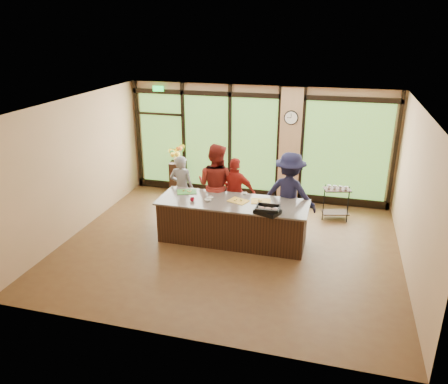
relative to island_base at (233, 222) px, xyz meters
The scene contains 25 objects.
floor 0.53m from the island_base, 90.00° to the right, with size 7.00×7.00×0.00m, color #54341D.
ceiling 2.58m from the island_base, 90.00° to the right, with size 7.00×7.00×0.00m, color silver.
back_wall 2.90m from the island_base, 90.00° to the left, with size 7.00×7.00×0.00m, color tan.
left_wall 3.67m from the island_base, behind, with size 6.00×6.00×0.00m, color tan.
right_wall 3.67m from the island_base, ahead, with size 6.00×6.00×0.00m, color tan.
window_wall 2.83m from the island_base, 86.48° to the left, with size 6.90×0.12×3.00m.
island_base is the anchor object (origin of this frame).
countertop 0.46m from the island_base, ahead, with size 3.20×1.10×0.04m, color slate.
wall_clock 3.25m from the island_base, 71.68° to the left, with size 0.36×0.04×0.36m.
cook_left 1.69m from the island_base, 151.04° to the left, with size 0.58×0.38×1.59m, color slate.
cook_midleft 1.08m from the island_base, 128.51° to the left, with size 0.95×0.74×1.95m, color maroon.
cook_midright 0.84m from the island_base, 99.37° to the left, with size 0.97×0.40×1.65m, color maroon.
cook_right 1.40m from the island_base, 32.15° to the left, with size 1.21×0.70×1.88m, color #171732.
roasting_pan 1.06m from the island_base, 27.81° to the right, with size 0.46×0.36×0.08m, color black.
mixing_bowl 1.05m from the island_base, 19.62° to the right, with size 0.30×0.30×0.07m, color silver.
cutting_board_left 1.26m from the island_base, 166.51° to the left, with size 0.43×0.32×0.01m, color #3D8E33.
cutting_board_center 0.50m from the island_base, 23.35° to the left, with size 0.40×0.30×0.01m, color gold.
cutting_board_right 0.77m from the island_base, 15.25° to the left, with size 0.42×0.31×0.01m, color gold.
prep_bowl_near 0.73m from the island_base, 166.73° to the right, with size 0.15×0.15×0.05m, color white.
prep_bowl_mid 0.71m from the island_base, behind, with size 0.13×0.13×0.04m, color white.
prep_bowl_far 0.71m from the island_base, 73.21° to the left, with size 0.12×0.12×0.03m, color white.
red_ramekin 1.00m from the island_base, 165.79° to the right, with size 0.10×0.10×0.08m, color #A21028.
flower_stand 3.27m from the island_base, 131.49° to the left, with size 0.44×0.44×0.88m, color black.
flower_vase 3.32m from the island_base, 131.49° to the left, with size 0.23×0.23×0.24m, color olive.
bar_cart 2.76m from the island_base, 39.72° to the left, with size 0.69×0.51×0.85m.
Camera 1 is at (2.05, -8.00, 4.44)m, focal length 35.00 mm.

